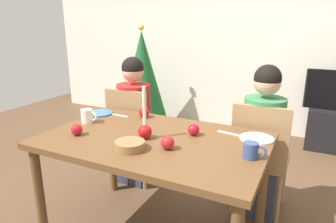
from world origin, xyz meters
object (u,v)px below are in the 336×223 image
Objects in this scene: christmas_tree at (142,75)px; mug_right at (251,150)px; chair_right at (260,153)px; bowl_walnuts at (130,145)px; apple_near_candle at (77,130)px; chair_left at (133,130)px; person_left_child at (135,123)px; plate_right at (257,138)px; plate_left at (100,113)px; candle_centerpiece at (145,128)px; tv_stand at (336,130)px; dining_table at (154,150)px; apple_far_edge at (168,143)px; person_right_child at (261,144)px; apple_by_right_mug at (194,130)px; apple_by_left_plate at (144,112)px; mug_left at (87,116)px.

christmas_tree is 2.81m from mug_right.
bowl_walnuts is (-0.60, -0.83, 0.26)m from chair_right.
apple_near_candle is (-1.08, -0.15, -0.01)m from mug_right.
chair_left is 0.77× the size of person_left_child.
chair_right is 0.43m from plate_right.
chair_right reaches higher than bowl_walnuts.
plate_left is at bearing -69.32° from christmas_tree.
candle_centerpiece is 0.67m from plate_left.
chair_right is 0.94m from candle_centerpiece.
chair_left is 2.44m from tv_stand.
dining_table is 0.97× the size of christmas_tree.
apple_far_edge is at bearing -25.85° from plate_left.
person_right_child is 0.82× the size of christmas_tree.
apple_near_candle is (-1.06, -0.44, 0.03)m from plate_right.
tv_stand is at bearing 67.37° from apple_far_edge.
plate_left reaches higher than tv_stand.
christmas_tree is at bearing 137.09° from plate_right.
mug_right is at bearing -24.58° from apple_by_right_mug.
apple_far_edge is (0.63, 0.06, 0.00)m from apple_near_candle.
apple_near_candle is at bearing -68.95° from plate_left.
chair_left is 1.61m from christmas_tree.
apple_by_left_plate reaches higher than apple_by_right_mug.
bowl_walnuts is at bearing -115.47° from tv_stand.
mug_left is (-1.15, -0.56, 0.29)m from chair_right.
apple_far_edge reaches higher than apple_near_candle.
bowl_walnuts is at bearing -122.94° from apple_by_right_mug.
candle_centerpiece is (-0.04, -0.04, 0.15)m from dining_table.
apple_near_candle is (0.83, -2.20, 0.04)m from christmas_tree.
chair_left is at bearing 96.68° from apple_near_candle.
mug_left is (-1.15, -0.59, 0.23)m from person_right_child.
christmas_tree reaches higher than chair_left.
plate_left is at bearing -164.09° from chair_right.
apple_far_edge is at bearing -112.63° from tv_stand.
apple_by_right_mug reaches higher than tv_stand.
apple_by_left_plate is at bearing 11.61° from plate_left.
mug_right is (0.61, -0.03, 0.13)m from dining_table.
candle_centerpiece reaches higher than mug_right.
candle_centerpiece reaches higher than plate_left.
plate_left is (-0.64, 0.26, 0.09)m from dining_table.
bowl_walnuts is at bearing -142.26° from plate_right.
person_right_child reaches higher than candle_centerpiece.
candle_centerpiece is (0.52, -0.64, 0.31)m from chair_left.
apple_by_right_mug is (0.85, -0.11, 0.03)m from plate_left.
chair_right reaches higher than mug_right.
chair_right is 1.13m from person_left_child.
apple_near_candle is at bearing -142.72° from chair_right.
tv_stand is 2.46m from mug_right.
person_right_child is (1.13, 0.03, 0.06)m from chair_left.
chair_left is 2.69× the size of candle_centerpiece.
chair_left is at bearing 128.73° from candle_centerpiece.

